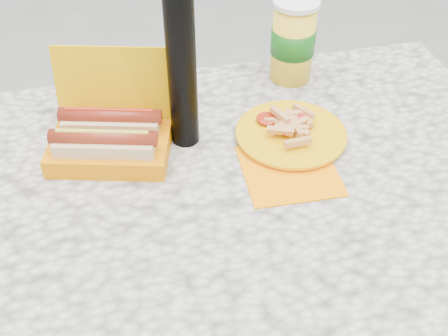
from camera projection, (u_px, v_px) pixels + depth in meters
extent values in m
cube|color=beige|center=(203.00, 209.00, 0.94)|extent=(1.20, 0.80, 0.05)
cylinder|color=black|center=(368.00, 199.00, 1.49)|extent=(0.07, 0.07, 0.70)
cube|color=#E2A201|center=(110.00, 148.00, 0.99)|extent=(0.23, 0.18, 0.04)
cube|color=#E2A201|center=(112.00, 83.00, 1.00)|extent=(0.21, 0.08, 0.13)
cube|color=#D6AF7D|center=(105.00, 150.00, 0.95)|extent=(0.18, 0.09, 0.04)
cylinder|color=maroon|center=(103.00, 138.00, 0.94)|extent=(0.18, 0.07, 0.03)
cylinder|color=gold|center=(102.00, 132.00, 0.93)|extent=(0.15, 0.05, 0.01)
cube|color=#D6AF7D|center=(112.00, 128.00, 1.00)|extent=(0.18, 0.09, 0.04)
cylinder|color=maroon|center=(110.00, 116.00, 0.98)|extent=(0.18, 0.07, 0.03)
cylinder|color=#951B09|center=(109.00, 110.00, 0.98)|extent=(0.15, 0.05, 0.01)
cube|color=#FF8A00|center=(289.00, 170.00, 0.97)|extent=(0.17, 0.17, 0.00)
cylinder|color=#E2A201|center=(291.00, 134.00, 1.04)|extent=(0.20, 0.20, 0.01)
cylinder|color=#E2A201|center=(291.00, 133.00, 1.03)|extent=(0.21, 0.21, 0.01)
cube|color=#CC8D46|center=(296.00, 128.00, 1.02)|extent=(0.02, 0.05, 0.01)
cube|color=#CC8D46|center=(278.00, 122.00, 1.04)|extent=(0.05, 0.03, 0.01)
cube|color=#CC8D46|center=(292.00, 126.00, 1.03)|extent=(0.04, 0.05, 0.01)
cube|color=#CC8D46|center=(280.00, 126.00, 1.02)|extent=(0.05, 0.04, 0.01)
cube|color=#CC8D46|center=(297.00, 115.00, 1.05)|extent=(0.05, 0.04, 0.01)
cube|color=#CC8D46|center=(304.00, 112.00, 1.05)|extent=(0.03, 0.05, 0.01)
cube|color=#CC8D46|center=(308.00, 118.00, 1.05)|extent=(0.02, 0.05, 0.01)
cube|color=#CC8D46|center=(288.00, 123.00, 1.03)|extent=(0.01, 0.05, 0.01)
cube|color=#CC8D46|center=(280.00, 115.00, 1.04)|extent=(0.03, 0.05, 0.01)
cube|color=#CC8D46|center=(293.00, 128.00, 1.03)|extent=(0.05, 0.04, 0.01)
cube|color=#CC8D46|center=(298.00, 142.00, 0.99)|extent=(0.05, 0.01, 0.01)
cube|color=#CC8D46|center=(297.00, 114.00, 1.05)|extent=(0.05, 0.01, 0.01)
cube|color=#CC8D46|center=(288.00, 125.00, 1.03)|extent=(0.05, 0.03, 0.01)
cube|color=#CC8D46|center=(280.00, 131.00, 1.01)|extent=(0.05, 0.03, 0.01)
cube|color=#CC8D46|center=(291.00, 118.00, 1.04)|extent=(0.01, 0.05, 0.01)
cube|color=#CC8D46|center=(299.00, 129.00, 1.02)|extent=(0.03, 0.05, 0.01)
cube|color=#CC8D46|center=(295.00, 128.00, 1.02)|extent=(0.05, 0.02, 0.01)
cube|color=#CC8D46|center=(298.00, 124.00, 1.03)|extent=(0.05, 0.03, 0.01)
cube|color=#CC8D46|center=(298.00, 130.00, 1.03)|extent=(0.02, 0.05, 0.01)
ellipsoid|color=#951B09|center=(267.00, 119.00, 1.05)|extent=(0.04, 0.04, 0.01)
cube|color=#B41F23|center=(295.00, 123.00, 1.03)|extent=(0.07, 0.06, 0.00)
cylinder|color=yellow|center=(293.00, 43.00, 1.15)|extent=(0.09, 0.09, 0.16)
cylinder|color=#135813|center=(293.00, 41.00, 1.14)|extent=(0.09, 0.09, 0.05)
cylinder|color=white|center=(296.00, 3.00, 1.09)|extent=(0.09, 0.09, 0.01)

